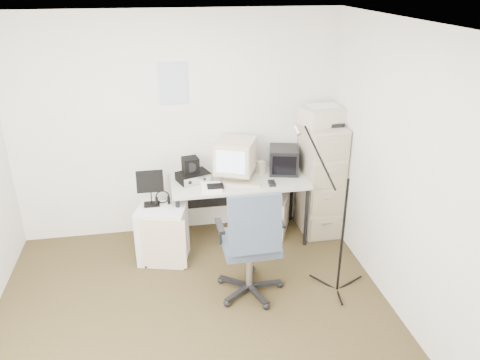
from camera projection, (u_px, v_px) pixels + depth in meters
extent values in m
cube|color=#342A17|center=(197.00, 329.00, 4.06)|extent=(3.60, 3.60, 0.01)
cube|color=white|center=(183.00, 27.00, 3.03)|extent=(3.60, 3.60, 0.01)
cube|color=silver|center=(177.00, 128.00, 5.16)|extent=(3.60, 0.02, 2.50)
cube|color=silver|center=(410.00, 182.00, 3.83)|extent=(0.02, 3.60, 2.50)
cube|color=white|center=(173.00, 83.00, 4.94)|extent=(0.30, 0.02, 0.44)
cube|color=beige|center=(320.00, 179.00, 5.37)|extent=(0.40, 0.60, 1.30)
cube|color=silver|center=(324.00, 115.00, 5.09)|extent=(0.56, 0.45, 0.19)
cube|color=beige|center=(239.00, 209.00, 5.31)|extent=(1.50, 0.70, 0.73)
cube|color=silver|center=(235.00, 159.00, 5.12)|extent=(0.53, 0.54, 0.44)
cube|color=black|center=(284.00, 160.00, 5.30)|extent=(0.39, 0.40, 0.29)
cube|color=beige|center=(261.00, 167.00, 5.29)|extent=(0.10, 0.10, 0.14)
cube|color=silver|center=(242.00, 183.00, 5.03)|extent=(0.44, 0.27, 0.02)
cube|color=black|center=(272.00, 183.00, 5.02)|extent=(0.08, 0.12, 0.04)
cube|color=black|center=(193.00, 177.00, 5.11)|extent=(0.40, 0.34, 0.10)
cube|color=black|center=(190.00, 165.00, 5.08)|extent=(0.19, 0.18, 0.17)
cube|color=white|center=(212.00, 188.00, 4.94)|extent=(0.22, 0.30, 0.02)
cube|color=silver|center=(278.00, 214.00, 5.50)|extent=(0.38, 0.52, 0.44)
cube|color=#414C5C|center=(250.00, 241.00, 4.30)|extent=(0.67, 0.67, 1.14)
cube|color=silver|center=(163.00, 234.00, 4.92)|extent=(0.57, 0.50, 0.61)
cube|color=black|center=(150.00, 188.00, 4.79)|extent=(0.27, 0.15, 0.40)
torus|color=black|center=(163.00, 200.00, 4.87)|extent=(0.19, 0.19, 0.03)
cylinder|color=black|center=(344.00, 220.00, 4.24)|extent=(0.03, 0.03, 1.54)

